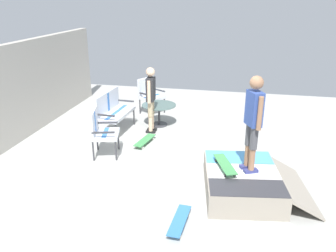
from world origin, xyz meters
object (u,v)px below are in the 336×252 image
Objects in this scene: skateboard_by_bench at (145,140)px; skateboard_on_ramp at (225,164)px; person_skater at (253,118)px; skateboard_spare at (179,221)px; patio_table at (159,111)px; person_watching at (151,95)px; patio_chair_by_wall at (100,129)px; patio_bench at (112,108)px; patio_chair_near_house at (149,92)px; skate_ramp at (243,182)px.

skateboard_by_bench is 2.56m from skateboard_on_ramp.
person_skater is 2.05× the size of skateboard_spare.
patio_table is 0.55× the size of person_watching.
patio_chair_by_wall is at bearing 135.15° from skateboard_by_bench.
patio_chair_by_wall is at bearing 45.58° from skateboard_spare.
person_watching reaches higher than skateboard_on_ramp.
person_watching is 3.96m from skateboard_spare.
skateboard_on_ramp is (-2.92, -1.88, 0.10)m from patio_table.
patio_bench is at bearing 10.23° from patio_chair_by_wall.
skateboard_on_ramp reaches higher than skateboard_by_bench.
patio_chair_near_house is (1.64, -0.52, -0.00)m from patio_bench.
patio_table is at bearing 37.16° from skate_ramp.
patio_bench is 1.72m from patio_chair_near_house.
person_watching is at bearing 44.81° from person_skater.
skate_ramp is at bearing -136.67° from person_watching.
patio_table is 1.09× the size of skateboard_by_bench.
patio_chair_near_house is 4.83m from person_skater.
person_skater reaches higher than skateboard_by_bench.
person_watching is (2.45, 2.31, 0.74)m from skate_ramp.
person_watching reaches higher than patio_bench.
patio_chair_near_house is at bearing 28.23° from patio_table.
skate_ramp is 4.79m from patio_chair_near_house.
patio_chair_near_house is 0.62× the size of person_watching.
person_watching is at bearing -24.78° from patio_chair_by_wall.
patio_chair_near_house is at bearing -17.73° from patio_bench.
person_watching reaches higher than patio_chair_near_house.
skateboard_spare is at bearing -162.45° from patio_table.
skateboard_by_bench is at bearing 25.26° from skateboard_spare.
patio_chair_by_wall reaches higher than skateboard_on_ramp.
skateboard_on_ramp is (-2.26, -2.93, -0.11)m from patio_bench.
patio_table is (2.93, 2.22, 0.19)m from skate_ramp.
skate_ramp is at bearing -142.84° from patio_table.
person_watching reaches higher than skateboard_by_bench.
skateboard_on_ramp is at bearing -147.22° from patio_table.
patio_chair_near_house is 1.00× the size of patio_chair_by_wall.
patio_chair_by_wall is at bearing 71.79° from skateboard_on_ramp.
person_watching is (-0.49, 0.08, 0.55)m from patio_table.
patio_table reaches higher than skateboard_spare.
patio_bench reaches higher than skateboard_on_ramp.
skate_ramp is at bearing -38.67° from skateboard_spare.
person_watching reaches higher than patio_chair_by_wall.
patio_bench reaches higher than skateboard_by_bench.
patio_chair_by_wall reaches higher than skateboard_spare.
patio_table is (-0.98, -0.52, -0.21)m from patio_chair_near_house.
patio_table is 1.31m from skateboard_by_bench.
patio_chair_by_wall is at bearing 74.81° from person_skater.
skate_ramp is 3.44m from person_watching.
patio_bench reaches higher than patio_table.
skateboard_on_ramp is (1.17, -0.59, 0.42)m from skateboard_spare.
person_skater reaches higher than patio_table.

